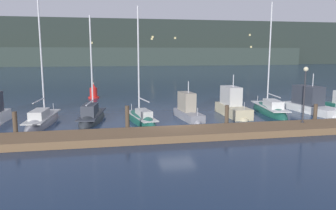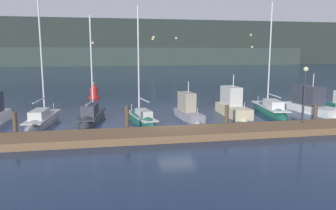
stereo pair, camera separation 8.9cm
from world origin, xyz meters
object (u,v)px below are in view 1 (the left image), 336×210
object	(u,v)px
motorboat_berth_7	(232,110)
sailboat_berth_8	(269,111)
sailboat_berth_4	(92,119)
channel_buoy	(94,92)
sailboat_berth_5	(141,121)
dock_lamppost	(305,85)
sailboat_berth_3	(43,122)
motorboat_berth_6	(188,115)
motorboat_berth_9	(311,108)

from	to	relation	value
motorboat_berth_7	sailboat_berth_8	bearing A→B (deg)	8.87
sailboat_berth_4	channel_buoy	xyz separation A→B (m)	(-0.24, 13.03, 0.54)
sailboat_berth_5	dock_lamppost	bearing A→B (deg)	-22.12
sailboat_berth_4	dock_lamppost	size ratio (longest dim) A/B	2.30
sailboat_berth_3	channel_buoy	size ratio (longest dim) A/B	6.02
motorboat_berth_6	motorboat_berth_7	xyz separation A→B (m)	(4.11, 0.75, 0.11)
sailboat_berth_4	sailboat_berth_8	xyz separation A→B (m)	(15.51, 0.42, -0.02)
motorboat_berth_9	sailboat_berth_5	bearing A→B (deg)	-175.33
sailboat_berth_4	motorboat_berth_9	bearing A→B (deg)	-0.37
motorboat_berth_6	channel_buoy	size ratio (longest dim) A/B	2.53
sailboat_berth_4	motorboat_berth_6	bearing A→B (deg)	-6.78
motorboat_berth_9	motorboat_berth_6	bearing A→B (deg)	-176.13
sailboat_berth_3	motorboat_berth_7	xyz separation A→B (m)	(15.37, 0.34, 0.34)
channel_buoy	sailboat_berth_5	bearing A→B (deg)	-74.46
sailboat_berth_3	channel_buoy	xyz separation A→B (m)	(3.39, 13.53, 0.56)
sailboat_berth_8	motorboat_berth_9	world-z (taller)	sailboat_berth_8
sailboat_berth_8	motorboat_berth_9	bearing A→B (deg)	-8.27
sailboat_berth_4	dock_lamppost	distance (m)	16.08
dock_lamppost	sailboat_berth_4	bearing A→B (deg)	158.36
motorboat_berth_7	dock_lamppost	distance (m)	6.90
sailboat_berth_8	channel_buoy	bearing A→B (deg)	141.32
sailboat_berth_4	motorboat_berth_6	xyz separation A→B (m)	(7.65, -0.91, 0.21)
sailboat_berth_3	sailboat_berth_5	xyz separation A→B (m)	(7.39, -0.89, -0.02)
sailboat_berth_3	dock_lamppost	distance (m)	19.30
dock_lamppost	sailboat_berth_8	bearing A→B (deg)	82.54
sailboat_berth_5	motorboat_berth_7	xyz separation A→B (m)	(7.98, 1.23, 0.35)
motorboat_berth_6	motorboat_berth_9	bearing A→B (deg)	3.87
dock_lamppost	motorboat_berth_6	bearing A→B (deg)	145.07
sailboat_berth_3	motorboat_berth_6	world-z (taller)	sailboat_berth_3
channel_buoy	sailboat_berth_3	bearing A→B (deg)	-104.04
motorboat_berth_6	dock_lamppost	xyz separation A→B (m)	(7.04, -4.92, 2.73)
sailboat_berth_5	channel_buoy	world-z (taller)	sailboat_berth_5
motorboat_berth_9	dock_lamppost	xyz separation A→B (m)	(-4.59, -5.70, 2.67)
sailboat_berth_4	motorboat_berth_6	distance (m)	7.70
channel_buoy	sailboat_berth_8	bearing A→B (deg)	-38.68
sailboat_berth_5	channel_buoy	xyz separation A→B (m)	(-4.01, 14.42, 0.57)
sailboat_berth_4	motorboat_berth_7	world-z (taller)	sailboat_berth_4
motorboat_berth_6	sailboat_berth_5	bearing A→B (deg)	-172.93
motorboat_berth_6	sailboat_berth_8	size ratio (longest dim) A/B	0.44
motorboat_berth_6	channel_buoy	bearing A→B (deg)	119.49
sailboat_berth_3	sailboat_berth_5	distance (m)	7.45
sailboat_berth_4	motorboat_berth_7	bearing A→B (deg)	-0.79
sailboat_berth_3	channel_buoy	world-z (taller)	sailboat_berth_3
sailboat_berth_3	motorboat_berth_9	xyz separation A→B (m)	(22.90, 0.38, 0.29)
sailboat_berth_8	channel_buoy	distance (m)	20.18
motorboat_berth_7	channel_buoy	bearing A→B (deg)	132.26
channel_buoy	motorboat_berth_9	bearing A→B (deg)	-33.98
sailboat_berth_3	dock_lamppost	world-z (taller)	sailboat_berth_3
channel_buoy	dock_lamppost	world-z (taller)	dock_lamppost
motorboat_berth_7	motorboat_berth_9	size ratio (longest dim) A/B	0.83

